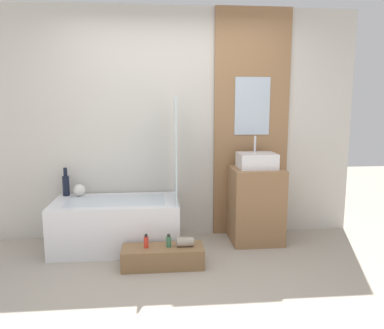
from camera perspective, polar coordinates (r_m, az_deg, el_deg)
name	(u,v)px	position (r m, az deg, el deg)	size (l,w,h in m)	color
ground_plane	(185,301)	(3.14, -1.09, -20.06)	(12.00, 12.00, 0.00)	#A39989
wall_tiled_back	(174,125)	(4.32, -2.70, 6.08)	(4.20, 0.06, 2.60)	beige
wall_wood_accent	(251,124)	(4.40, 9.04, 6.16)	(0.87, 0.04, 2.60)	#8E6642
bathtub	(117,224)	(4.14, -11.40, -8.87)	(1.32, 0.70, 0.52)	white
glass_shower_screen	(175,149)	(3.89, -2.61, 2.39)	(0.01, 0.55, 1.10)	silver
wooden_step_bench	(163,257)	(3.68, -4.48, -13.83)	(0.77, 0.29, 0.19)	olive
vanity_cabinet	(256,205)	(4.28, 9.66, -6.07)	(0.55, 0.52, 0.83)	#8E6642
sink	(257,161)	(4.17, 9.84, 0.59)	(0.41, 0.34, 0.35)	white
vase_tall_dark	(66,184)	(4.39, -18.66, -2.88)	(0.07, 0.07, 0.32)	black
vase_round_light	(79,190)	(4.34, -16.77, -3.76)	(0.13, 0.13, 0.13)	silver
bottle_soap_primary	(146,242)	(3.62, -7.01, -11.60)	(0.04, 0.04, 0.13)	red
bottle_soap_secondary	(169,241)	(3.62, -3.57, -11.59)	(0.05, 0.05, 0.12)	#38704C
towel_roll	(185,242)	(3.64, -1.08, -11.69)	(0.09, 0.09, 0.16)	gray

